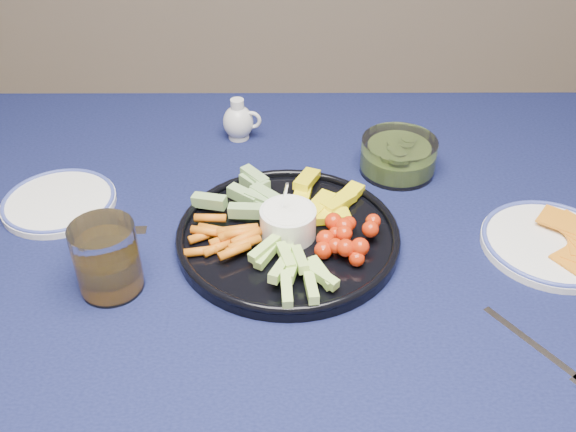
{
  "coord_description": "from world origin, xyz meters",
  "views": [
    {
      "loc": [
        -0.03,
        -0.69,
        1.35
      ],
      "look_at": [
        -0.03,
        0.04,
        0.79
      ],
      "focal_mm": 40.0,
      "sensor_mm": 36.0,
      "label": 1
    }
  ],
  "objects_px": {
    "pickle_bowl": "(398,157)",
    "creamer_pitcher": "(239,122)",
    "crudite_platter": "(287,231)",
    "cheese_plate": "(552,242)",
    "side_plate_extra": "(59,201)",
    "juice_tumbler": "(108,262)",
    "dining_table": "(305,305)"
  },
  "relations": [
    {
      "from": "juice_tumbler",
      "to": "side_plate_extra",
      "type": "height_order",
      "value": "juice_tumbler"
    },
    {
      "from": "dining_table",
      "to": "juice_tumbler",
      "type": "relative_size",
      "value": 16.38
    },
    {
      "from": "crudite_platter",
      "to": "juice_tumbler",
      "type": "height_order",
      "value": "crudite_platter"
    },
    {
      "from": "creamer_pitcher",
      "to": "cheese_plate",
      "type": "xyz_separation_m",
      "value": [
        0.47,
        -0.32,
        -0.02
      ]
    },
    {
      "from": "cheese_plate",
      "to": "side_plate_extra",
      "type": "relative_size",
      "value": 1.13
    },
    {
      "from": "dining_table",
      "to": "pickle_bowl",
      "type": "bearing_deg",
      "value": 55.53
    },
    {
      "from": "side_plate_extra",
      "to": "cheese_plate",
      "type": "bearing_deg",
      "value": -8.19
    },
    {
      "from": "pickle_bowl",
      "to": "juice_tumbler",
      "type": "xyz_separation_m",
      "value": [
        -0.43,
        -0.29,
        0.02
      ]
    },
    {
      "from": "creamer_pitcher",
      "to": "cheese_plate",
      "type": "height_order",
      "value": "creamer_pitcher"
    },
    {
      "from": "dining_table",
      "to": "cheese_plate",
      "type": "relative_size",
      "value": 8.29
    },
    {
      "from": "dining_table",
      "to": "pickle_bowl",
      "type": "xyz_separation_m",
      "value": [
        0.16,
        0.24,
        0.11
      ]
    },
    {
      "from": "juice_tumbler",
      "to": "cheese_plate",
      "type": "bearing_deg",
      "value": 7.34
    },
    {
      "from": "cheese_plate",
      "to": "side_plate_extra",
      "type": "height_order",
      "value": "cheese_plate"
    },
    {
      "from": "crudite_platter",
      "to": "cheese_plate",
      "type": "bearing_deg",
      "value": -2.28
    },
    {
      "from": "crudite_platter",
      "to": "side_plate_extra",
      "type": "xyz_separation_m",
      "value": [
        -0.36,
        0.09,
        -0.01
      ]
    },
    {
      "from": "dining_table",
      "to": "side_plate_extra",
      "type": "distance_m",
      "value": 0.42
    },
    {
      "from": "pickle_bowl",
      "to": "creamer_pitcher",
      "type": "bearing_deg",
      "value": 157.75
    },
    {
      "from": "cheese_plate",
      "to": "side_plate_extra",
      "type": "distance_m",
      "value": 0.76
    },
    {
      "from": "crudite_platter",
      "to": "pickle_bowl",
      "type": "xyz_separation_m",
      "value": [
        0.19,
        0.19,
        0.01
      ]
    },
    {
      "from": "dining_table",
      "to": "juice_tumbler",
      "type": "xyz_separation_m",
      "value": [
        -0.27,
        -0.05,
        0.13
      ]
    },
    {
      "from": "creamer_pitcher",
      "to": "juice_tumbler",
      "type": "xyz_separation_m",
      "value": [
        -0.15,
        -0.4,
        0.01
      ]
    },
    {
      "from": "dining_table",
      "to": "pickle_bowl",
      "type": "relative_size",
      "value": 13.0
    },
    {
      "from": "pickle_bowl",
      "to": "dining_table",
      "type": "bearing_deg",
      "value": -124.47
    },
    {
      "from": "juice_tumbler",
      "to": "side_plate_extra",
      "type": "relative_size",
      "value": 0.57
    },
    {
      "from": "pickle_bowl",
      "to": "juice_tumbler",
      "type": "distance_m",
      "value": 0.52
    },
    {
      "from": "juice_tumbler",
      "to": "crudite_platter",
      "type": "bearing_deg",
      "value": 21.96
    },
    {
      "from": "crudite_platter",
      "to": "creamer_pitcher",
      "type": "xyz_separation_m",
      "value": [
        -0.09,
        0.3,
        0.01
      ]
    },
    {
      "from": "juice_tumbler",
      "to": "creamer_pitcher",
      "type": "bearing_deg",
      "value": 69.47
    },
    {
      "from": "crudite_platter",
      "to": "creamer_pitcher",
      "type": "relative_size",
      "value": 4.23
    },
    {
      "from": "dining_table",
      "to": "creamer_pitcher",
      "type": "xyz_separation_m",
      "value": [
        -0.12,
        0.35,
        0.12
      ]
    },
    {
      "from": "side_plate_extra",
      "to": "pickle_bowl",
      "type": "bearing_deg",
      "value": 10.15
    },
    {
      "from": "crudite_platter",
      "to": "juice_tumbler",
      "type": "xyz_separation_m",
      "value": [
        -0.24,
        -0.1,
        0.03
      ]
    }
  ]
}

